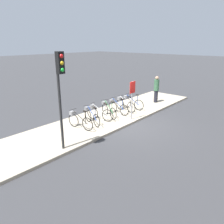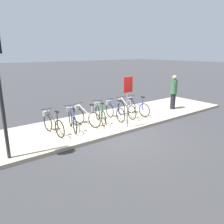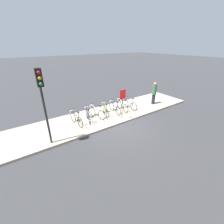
% 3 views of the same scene
% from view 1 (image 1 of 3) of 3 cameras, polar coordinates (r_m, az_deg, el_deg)
% --- Properties ---
extents(ground_plane, '(120.00, 120.00, 0.00)m').
position_cam_1_polar(ground_plane, '(11.30, 4.75, -3.48)').
color(ground_plane, '#38383A').
extents(sidewalk, '(14.49, 3.07, 0.12)m').
position_cam_1_polar(sidewalk, '(12.18, -1.06, -1.49)').
color(sidewalk, '#B7A88E').
rests_on(sidewalk, ground_plane).
extents(parked_bicycle_0, '(0.46, 1.55, 0.96)m').
position_cam_1_polar(parked_bicycle_0, '(10.55, -8.67, -2.04)').
color(parked_bicycle_0, black).
rests_on(parked_bicycle_0, sidewalk).
extents(parked_bicycle_1, '(0.58, 1.51, 0.96)m').
position_cam_1_polar(parked_bicycle_1, '(11.05, -5.45, -0.97)').
color(parked_bicycle_1, black).
rests_on(parked_bicycle_1, sidewalk).
extents(parked_bicycle_2, '(0.56, 1.51, 0.96)m').
position_cam_1_polar(parked_bicycle_2, '(11.55, -3.57, -0.07)').
color(parked_bicycle_2, black).
rests_on(parked_bicycle_2, sidewalk).
extents(parked_bicycle_3, '(0.63, 1.49, 0.96)m').
position_cam_1_polar(parked_bicycle_3, '(12.04, -1.04, 0.73)').
color(parked_bicycle_3, black).
rests_on(parked_bicycle_3, sidewalk).
extents(parked_bicycle_4, '(0.46, 1.55, 0.96)m').
position_cam_1_polar(parked_bicycle_4, '(12.55, 1.35, 1.45)').
color(parked_bicycle_4, black).
rests_on(parked_bicycle_4, sidewalk).
extents(parked_bicycle_5, '(0.46, 1.55, 0.96)m').
position_cam_1_polar(parked_bicycle_5, '(13.07, 3.25, 2.10)').
color(parked_bicycle_5, black).
rests_on(parked_bicycle_5, sidewalk).
extents(parked_bicycle_6, '(0.46, 1.56, 0.96)m').
position_cam_1_polar(parked_bicycle_6, '(13.53, 5.07, 2.61)').
color(parked_bicycle_6, black).
rests_on(parked_bicycle_6, sidewalk).
extents(pedestrian, '(0.34, 0.34, 1.79)m').
position_cam_1_polar(pedestrian, '(15.13, 11.51, 6.01)').
color(pedestrian, '#23232D').
rests_on(pedestrian, sidewalk).
extents(traffic_light, '(0.24, 0.40, 3.68)m').
position_cam_1_polar(traffic_light, '(7.98, -13.40, 7.67)').
color(traffic_light, '#2D2D2D').
rests_on(traffic_light, sidewalk).
extents(sign_post, '(0.44, 0.07, 2.05)m').
position_cam_1_polar(sign_post, '(11.41, 5.32, 4.73)').
color(sign_post, '#99999E').
rests_on(sign_post, sidewalk).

